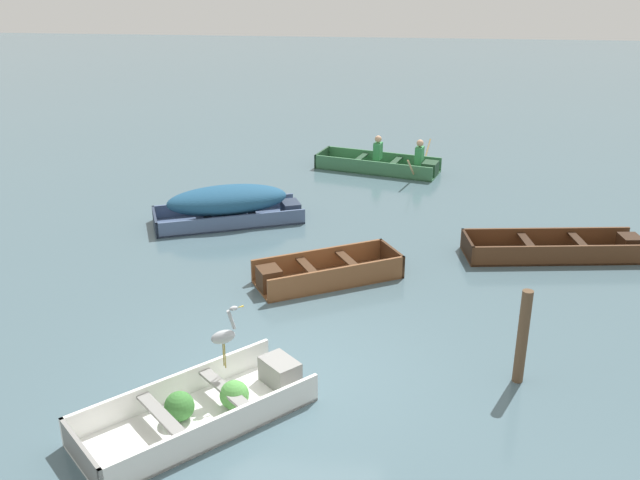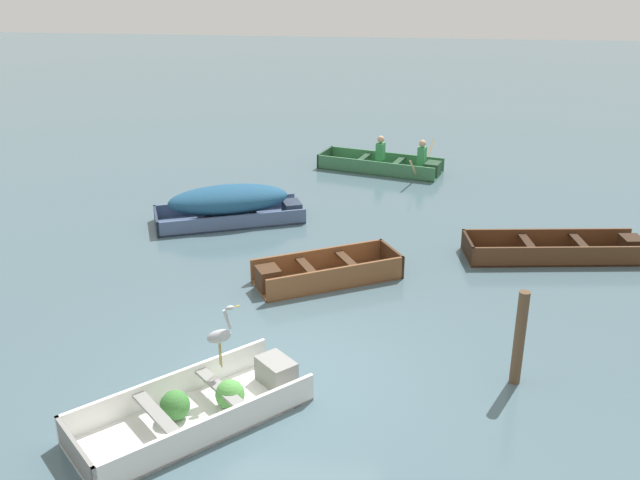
# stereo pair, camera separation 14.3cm
# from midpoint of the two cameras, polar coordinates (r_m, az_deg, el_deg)

# --- Properties ---
(ground_plane) EXTENTS (80.00, 80.00, 0.00)m
(ground_plane) POSITION_cam_midpoint_polar(r_m,az_deg,el_deg) (9.93, -2.39, -10.82)
(ground_plane) COLOR #47606B
(dinghy_white_foreground) EXTENTS (2.88, 2.87, 0.41)m
(dinghy_white_foreground) POSITION_cam_midpoint_polar(r_m,az_deg,el_deg) (9.19, -9.53, -13.01)
(dinghy_white_foreground) COLOR white
(dinghy_white_foreground) RESTS_ON ground
(skiff_wooden_brown_near_moored) EXTENTS (2.67, 2.03, 0.42)m
(skiff_wooden_brown_near_moored) POSITION_cam_midpoint_polar(r_m,az_deg,el_deg) (12.47, -0.21, -2.67)
(skiff_wooden_brown_near_moored) COLOR brown
(skiff_wooden_brown_near_moored) RESTS_ON ground
(skiff_slate_blue_mid_moored) EXTENTS (3.29, 2.20, 0.79)m
(skiff_slate_blue_mid_moored) POSITION_cam_midpoint_polar(r_m,az_deg,el_deg) (15.21, -7.59, 2.98)
(skiff_slate_blue_mid_moored) COLOR #475B7F
(skiff_slate_blue_mid_moored) RESTS_ON ground
(skiff_dark_varnish_far_moored) EXTENTS (3.39, 1.39, 0.39)m
(skiff_dark_varnish_far_moored) POSITION_cam_midpoint_polar(r_m,az_deg,el_deg) (14.22, 18.35, -0.69)
(skiff_dark_varnish_far_moored) COLOR #4C2D19
(skiff_dark_varnish_far_moored) RESTS_ON ground
(rowboat_green_with_crew) EXTENTS (3.34, 2.32, 0.93)m
(rowboat_green_with_crew) POSITION_cam_midpoint_polar(r_m,az_deg,el_deg) (18.79, 5.02, 6.09)
(rowboat_green_with_crew) COLOR #387047
(rowboat_green_with_crew) RESTS_ON ground
(heron_on_dinghy) EXTENTS (0.42, 0.31, 0.84)m
(heron_on_dinghy) POSITION_cam_midpoint_polar(r_m,az_deg,el_deg) (9.20, -8.12, -7.52)
(heron_on_dinghy) COLOR olive
(heron_on_dinghy) RESTS_ON dinghy_white_foreground
(mooring_post) EXTENTS (0.15, 0.15, 1.35)m
(mooring_post) POSITION_cam_midpoint_polar(r_m,az_deg,el_deg) (9.82, 15.49, -7.48)
(mooring_post) COLOR brown
(mooring_post) RESTS_ON ground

